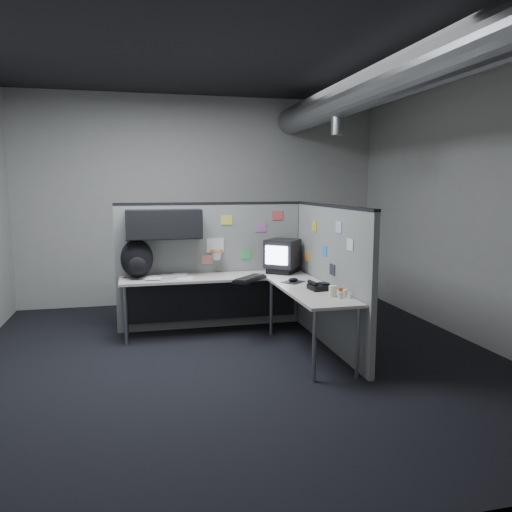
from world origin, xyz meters
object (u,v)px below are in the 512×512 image
object	(u,v)px
desk	(239,289)
monitor	(282,256)
backpack	(137,259)
keyboard	(250,279)
phone	(318,286)

from	to	relation	value
desk	monitor	xyz separation A→B (m)	(0.63, 0.32, 0.34)
desk	backpack	world-z (taller)	backpack
desk	keyboard	size ratio (longest dim) A/B	4.70
keyboard	phone	xyz separation A→B (m)	(0.60, -0.69, 0.02)
keyboard	desk	bearing A→B (deg)	136.37
desk	backpack	size ratio (longest dim) A/B	4.90
keyboard	phone	size ratio (longest dim) A/B	2.15
monitor	phone	world-z (taller)	monitor
keyboard	backpack	world-z (taller)	backpack
monitor	keyboard	size ratio (longest dim) A/B	1.08
monitor	phone	bearing A→B (deg)	-92.07
monitor	keyboard	xyz separation A→B (m)	(-0.52, -0.41, -0.20)
monitor	phone	distance (m)	1.12
desk	backpack	bearing A→B (deg)	162.48
desk	monitor	world-z (taller)	monitor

